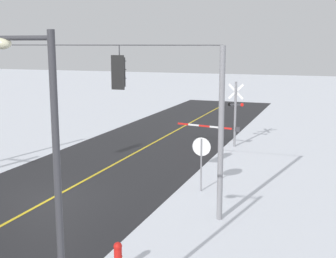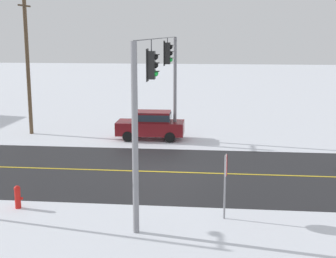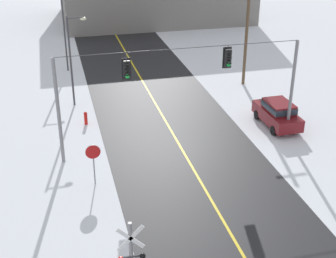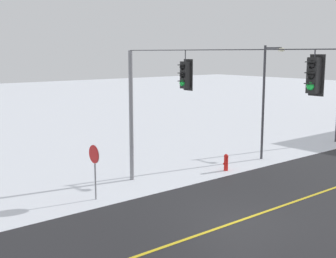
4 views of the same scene
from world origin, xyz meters
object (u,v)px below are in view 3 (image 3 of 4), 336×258
at_px(parked_car_maroon, 278,113).
at_px(fire_hydrant, 86,118).
at_px(stop_sign, 93,156).
at_px(streetlamp_far, 67,26).
at_px(utility_pole, 247,30).
at_px(streetlamp_near, 73,53).

distance_m(parked_car_maroon, fire_hydrant, 12.71).
distance_m(stop_sign, fire_hydrant, 7.78).
bearing_deg(streetlamp_far, utility_pole, -27.02).
bearing_deg(fire_hydrant, streetlamp_near, 95.07).
bearing_deg(streetlamp_near, utility_pole, 4.89).
distance_m(streetlamp_far, fire_hydrant, 12.02).
bearing_deg(fire_hydrant, parked_car_maroon, -15.11).
relative_size(streetlamp_far, fire_hydrant, 7.39).
bearing_deg(stop_sign, fire_hydrant, 88.36).
relative_size(parked_car_maroon, streetlamp_near, 0.65).
bearing_deg(streetlamp_far, streetlamp_near, -90.00).
distance_m(streetlamp_near, fire_hydrant, 4.94).
relative_size(stop_sign, parked_car_maroon, 0.56).
height_order(streetlamp_far, fire_hydrant, streetlamp_far).
bearing_deg(utility_pole, parked_car_maroon, -96.03).
bearing_deg(streetlamp_near, stop_sign, -89.53).
bearing_deg(streetlamp_near, fire_hydrant, -84.93).
height_order(stop_sign, utility_pole, utility_pole).
xyz_separation_m(stop_sign, utility_pole, (13.32, 12.35, 2.76)).
xyz_separation_m(stop_sign, streetlamp_far, (-0.09, 19.19, 2.20)).
relative_size(stop_sign, fire_hydrant, 2.67).
height_order(streetlamp_near, fire_hydrant, streetlamp_near).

